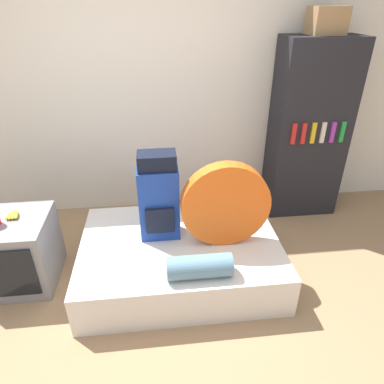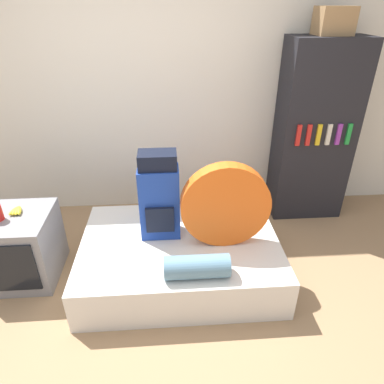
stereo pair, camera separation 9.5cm
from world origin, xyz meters
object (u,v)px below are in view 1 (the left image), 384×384
sleeping_roll (199,267)px  television (18,251)px  cardboard_box (327,20)px  tent_bag (225,205)px  bookshelf (308,131)px  backpack (159,198)px

sleeping_roll → television: television is taller
cardboard_box → tent_bag: bearing=-136.3°
tent_bag → cardboard_box: cardboard_box is taller
sleeping_roll → bookshelf: (1.30, 1.37, 0.47)m
tent_bag → television: size_ratio=1.17×
bookshelf → cardboard_box: (0.00, 0.02, 1.02)m
tent_bag → television: tent_bag is taller
backpack → sleeping_roll: bearing=-64.2°
tent_bag → cardboard_box: (1.05, 1.01, 1.22)m
television → tent_bag: bearing=-4.1°
backpack → television: (-1.16, -0.03, -0.41)m
sleeping_roll → cardboard_box: (1.30, 1.39, 1.48)m
sleeping_roll → backpack: bearing=115.8°
sleeping_roll → bookshelf: 1.94m
tent_bag → bookshelf: 1.46m
sleeping_roll → television: (-1.42, 0.50, -0.14)m
backpack → cardboard_box: cardboard_box is taller
backpack → sleeping_roll: (0.26, -0.53, -0.27)m
television → cardboard_box: size_ratio=1.99×
backpack → sleeping_roll: backpack is taller
tent_bag → sleeping_roll: (-0.25, -0.38, -0.26)m
cardboard_box → sleeping_roll: bearing=-133.2°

